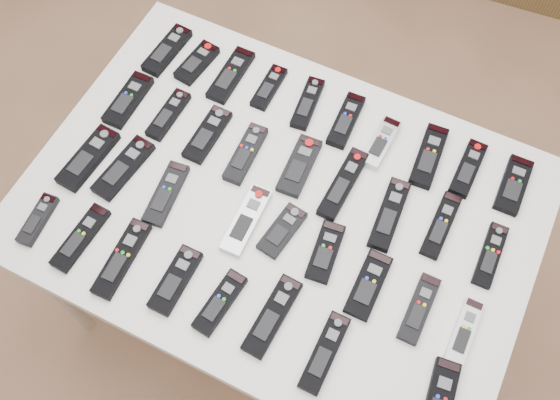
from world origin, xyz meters
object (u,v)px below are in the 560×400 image
at_px(remote_0, 167,50).
at_px(remote_3, 269,87).
at_px(remote_22, 246,220).
at_px(remote_9, 513,185).
at_px(remote_1, 197,63).
at_px(remote_30, 122,258).
at_px(remote_20, 124,168).
at_px(remote_6, 381,143).
at_px(remote_10, 128,100).
at_px(remote_31, 176,280).
at_px(remote_4, 308,103).
at_px(remote_11, 168,115).
at_px(remote_14, 299,166).
at_px(remote_29, 81,238).
at_px(remote_12, 207,134).
at_px(remote_19, 88,158).
at_px(remote_23, 282,231).
at_px(remote_18, 490,255).
at_px(remote_8, 468,168).
at_px(remote_13, 246,154).
at_px(remote_21, 166,194).
at_px(remote_17, 441,225).
at_px(remote_28, 38,220).
at_px(remote_25, 368,285).
at_px(remote_7, 429,156).
at_px(table, 280,214).
at_px(remote_34, 325,353).
at_px(remote_16, 389,214).
at_px(remote_15, 343,184).
at_px(remote_2, 231,75).
at_px(remote_32, 220,302).
at_px(remote_33, 272,316).
at_px(remote_5, 346,120).
at_px(remote_26, 419,309).
at_px(remote_27, 464,332).

relative_size(remote_0, remote_3, 1.22).
bearing_deg(remote_22, remote_9, 32.81).
bearing_deg(remote_9, remote_0, 179.62).
bearing_deg(remote_1, remote_30, -70.45).
bearing_deg(remote_20, remote_6, 39.15).
bearing_deg(remote_20, remote_22, 7.87).
height_order(remote_10, remote_31, same).
height_order(remote_4, remote_11, same).
relative_size(remote_0, remote_31, 1.06).
bearing_deg(remote_14, remote_29, -136.57).
height_order(remote_12, remote_19, remote_19).
relative_size(remote_19, remote_23, 1.36).
bearing_deg(remote_18, remote_8, 119.68).
distance_m(remote_13, remote_21, 0.23).
height_order(remote_17, remote_28, same).
height_order(remote_8, remote_10, remote_10).
relative_size(remote_18, remote_25, 1.01).
bearing_deg(remote_21, remote_23, 0.44).
relative_size(remote_11, remote_18, 0.96).
bearing_deg(remote_7, remote_29, -143.26).
distance_m(remote_6, remote_23, 0.36).
relative_size(remote_1, remote_22, 0.76).
height_order(remote_18, remote_30, remote_30).
bearing_deg(remote_4, remote_1, 175.64).
bearing_deg(table, remote_4, 102.22).
xyz_separation_m(remote_11, remote_29, (-0.01, -0.40, 0.00)).
height_order(remote_0, remote_34, remote_0).
xyz_separation_m(table, remote_9, (0.50, 0.30, 0.07)).
distance_m(remote_16, remote_22, 0.35).
xyz_separation_m(remote_15, remote_34, (0.13, -0.40, -0.00)).
height_order(remote_2, remote_10, remote_10).
bearing_deg(remote_28, remote_23, 17.97).
height_order(remote_1, remote_4, remote_1).
height_order(remote_20, remote_21, remote_20).
distance_m(remote_2, remote_9, 0.80).
relative_size(remote_7, remote_32, 1.15).
bearing_deg(table, remote_29, -142.27).
bearing_deg(remote_29, remote_33, 6.34).
bearing_deg(remote_21, remote_18, 7.83).
distance_m(remote_5, remote_10, 0.59).
relative_size(remote_30, remote_31, 1.22).
bearing_deg(remote_21, remote_4, 57.03).
xyz_separation_m(remote_0, remote_26, (0.90, -0.39, -0.00)).
relative_size(remote_2, remote_14, 1.08).
relative_size(remote_7, remote_9, 1.12).
xyz_separation_m(remote_12, remote_34, (0.51, -0.38, 0.00)).
xyz_separation_m(remote_4, remote_7, (0.35, -0.01, 0.00)).
relative_size(remote_3, remote_12, 0.85).
xyz_separation_m(remote_6, remote_12, (-0.42, -0.18, -0.00)).
xyz_separation_m(remote_13, remote_27, (0.65, -0.20, -0.00)).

